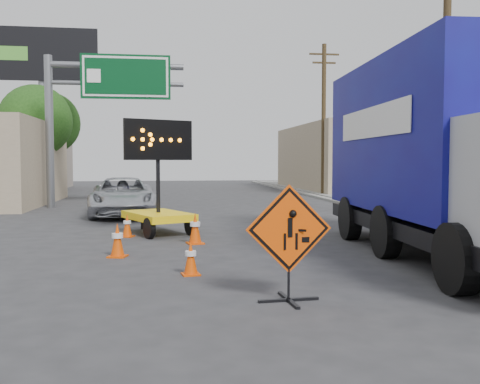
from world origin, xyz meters
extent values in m
plane|color=#2D2D30|center=(0.00, 0.00, 0.00)|extent=(100.00, 100.00, 0.00)
cube|color=gray|center=(7.20, 15.00, 0.06)|extent=(0.40, 60.00, 0.12)
cube|color=gray|center=(9.50, 15.00, 0.07)|extent=(4.00, 60.00, 0.15)
cube|color=tan|center=(13.00, 30.00, 2.30)|extent=(10.00, 14.00, 4.60)
cylinder|color=slate|center=(-6.50, 18.00, 3.40)|extent=(0.36, 0.36, 6.80)
cylinder|color=slate|center=(-3.50, 18.00, 6.40)|extent=(6.00, 0.28, 0.28)
cylinder|color=slate|center=(-3.50, 18.00, 5.60)|extent=(6.00, 0.20, 0.20)
cube|color=#043A18|center=(-3.10, 17.88, 5.90)|extent=(4.00, 0.10, 2.00)
cube|color=silver|center=(-3.10, 17.81, 5.90)|extent=(3.80, 0.01, 1.80)
cylinder|color=slate|center=(-8.50, 26.00, 4.50)|extent=(0.44, 0.44, 9.00)
cube|color=silver|center=(-8.30, 25.85, 8.30)|extent=(6.00, 0.25, 3.00)
cube|color=black|center=(-8.30, 25.70, 8.30)|extent=(6.10, 0.04, 3.10)
cylinder|color=#48371F|center=(8.00, 10.00, 4.50)|extent=(0.26, 0.26, 9.00)
cylinder|color=#48371F|center=(8.00, 24.00, 4.50)|extent=(0.26, 0.26, 9.00)
cube|color=#48371F|center=(8.00, 24.00, 8.40)|extent=(1.80, 0.10, 0.10)
cube|color=#48371F|center=(8.00, 24.00, 7.90)|extent=(1.40, 0.10, 0.10)
cylinder|color=#48371F|center=(-8.00, 22.00, 1.62)|extent=(0.28, 0.28, 3.25)
sphere|color=#1B3F12|center=(-8.00, 22.00, 4.18)|extent=(3.71, 3.71, 3.71)
cylinder|color=#48371F|center=(-9.00, 30.00, 1.79)|extent=(0.28, 0.28, 3.58)
sphere|color=#1B3F12|center=(-9.00, 30.00, 4.61)|extent=(4.10, 4.10, 4.10)
cube|color=black|center=(0.45, 0.72, 0.02)|extent=(0.94, 0.13, 0.04)
cube|color=black|center=(0.45, 0.72, 0.02)|extent=(0.13, 0.94, 0.04)
cylinder|color=black|center=(0.45, 0.72, 0.36)|extent=(0.04, 0.04, 0.73)
cube|color=#E14604|center=(0.45, 0.72, 1.09)|extent=(1.32, 0.12, 1.32)
cube|color=black|center=(0.45, 0.72, 1.09)|extent=(1.23, 0.09, 1.24)
cube|color=yellow|center=(-1.57, 8.50, 0.52)|extent=(2.22, 2.66, 0.21)
cylinder|color=black|center=(-1.57, 8.50, 1.84)|extent=(0.11, 0.11, 2.53)
cube|color=black|center=(-1.57, 8.50, 2.70)|extent=(1.92, 0.98, 1.15)
imported|color=silver|center=(-3.00, 13.97, 0.73)|extent=(2.81, 5.42, 1.46)
cube|color=black|center=(4.65, 3.63, 0.69)|extent=(3.29, 9.29, 0.34)
cube|color=#0E085F|center=(4.65, 4.54, 2.69)|extent=(3.28, 7.24, 3.43)
cube|color=#E14604|center=(-0.91, 2.79, 0.01)|extent=(0.37, 0.37, 0.03)
cone|color=#E14604|center=(-0.91, 2.79, 0.33)|extent=(0.25, 0.25, 0.61)
cylinder|color=silver|center=(-0.91, 2.79, 0.40)|extent=(0.21, 0.21, 0.09)
cube|color=#E14604|center=(-2.41, 4.85, 0.02)|extent=(0.47, 0.47, 0.03)
cone|color=#E14604|center=(-2.41, 4.85, 0.39)|extent=(0.29, 0.29, 0.71)
cylinder|color=silver|center=(-2.41, 4.85, 0.47)|extent=(0.24, 0.24, 0.10)
cube|color=#E14604|center=(-0.63, 6.48, 0.02)|extent=(0.48, 0.48, 0.03)
cone|color=#E14604|center=(-0.63, 6.48, 0.41)|extent=(0.31, 0.31, 0.76)
cylinder|color=silver|center=(-0.63, 6.48, 0.50)|extent=(0.26, 0.26, 0.11)
cube|color=#E14604|center=(-2.42, 7.96, 0.01)|extent=(0.43, 0.43, 0.03)
cone|color=#E14604|center=(-2.42, 7.96, 0.34)|extent=(0.26, 0.26, 0.62)
cylinder|color=silver|center=(-2.42, 7.96, 0.41)|extent=(0.21, 0.21, 0.09)
camera|label=1|loc=(-1.36, -6.99, 2.10)|focal=40.00mm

